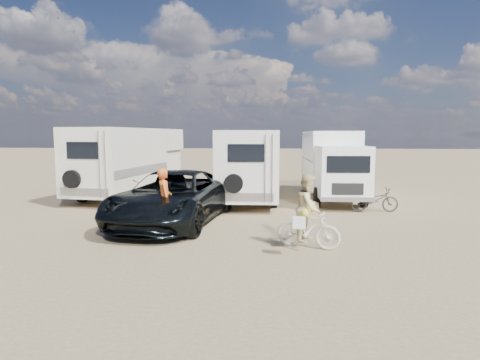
# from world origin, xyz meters

# --- Properties ---
(ground) EXTENTS (140.00, 140.00, 0.00)m
(ground) POSITION_xyz_m (0.00, 0.00, 0.00)
(ground) COLOR #98805B
(ground) RESTS_ON ground
(rv_main) EXTENTS (2.43, 7.94, 2.87)m
(rv_main) POSITION_xyz_m (0.13, 7.22, 1.44)
(rv_main) COLOR white
(rv_main) RESTS_ON ground
(rv_left) EXTENTS (3.13, 7.53, 3.00)m
(rv_left) POSITION_xyz_m (-5.25, 7.48, 1.50)
(rv_left) COLOR white
(rv_left) RESTS_ON ground
(box_truck) EXTENTS (2.15, 6.19, 2.87)m
(box_truck) POSITION_xyz_m (3.63, 7.04, 1.43)
(box_truck) COLOR white
(box_truck) RESTS_ON ground
(dark_suv) EXTENTS (3.32, 6.07, 1.61)m
(dark_suv) POSITION_xyz_m (-1.92, 1.95, 0.81)
(dark_suv) COLOR black
(dark_suv) RESTS_ON ground
(bike_man) EXTENTS (1.97, 1.27, 0.98)m
(bike_man) POSITION_xyz_m (-1.80, 0.51, 0.49)
(bike_man) COLOR orange
(bike_man) RESTS_ON ground
(bike_woman) EXTENTS (1.61, 0.93, 0.93)m
(bike_woman) POSITION_xyz_m (2.00, -0.52, 0.47)
(bike_woman) COLOR beige
(bike_woman) RESTS_ON ground
(rider_man) EXTENTS (0.58, 0.70, 1.65)m
(rider_man) POSITION_xyz_m (-1.80, 0.51, 0.82)
(rider_man) COLOR #D65B1F
(rider_man) RESTS_ON ground
(rider_woman) EXTENTS (0.84, 0.94, 1.62)m
(rider_woman) POSITION_xyz_m (2.00, -0.52, 0.81)
(rider_woman) COLOR beige
(rider_woman) RESTS_ON ground
(bike_parked) EXTENTS (1.67, 0.64, 0.87)m
(bike_parked) POSITION_xyz_m (4.73, 4.31, 0.43)
(bike_parked) COLOR #292C29
(bike_parked) RESTS_ON ground
(cooler) EXTENTS (0.57, 0.49, 0.39)m
(cooler) POSITION_xyz_m (-2.27, 1.82, 0.20)
(cooler) COLOR teal
(cooler) RESTS_ON ground
(crate) EXTENTS (0.51, 0.51, 0.33)m
(crate) POSITION_xyz_m (2.51, 4.26, 0.16)
(crate) COLOR #927055
(crate) RESTS_ON ground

